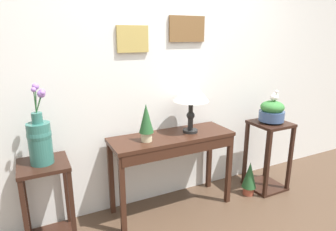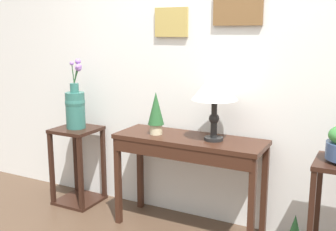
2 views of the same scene
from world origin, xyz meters
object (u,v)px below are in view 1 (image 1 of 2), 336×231
(pedestal_stand_right, at_px, (267,156))
(potted_plant_on_console, at_px, (146,121))
(pedestal_stand_left, at_px, (48,203))
(console_table, at_px, (173,147))
(planter_bowl_wide_right, at_px, (272,111))
(table_lamp, at_px, (191,92))
(potted_plant_floor, at_px, (249,177))
(flower_vase_tall_left, at_px, (40,138))

(pedestal_stand_right, bearing_deg, potted_plant_on_console, 176.56)
(pedestal_stand_left, bearing_deg, console_table, -1.79)
(pedestal_stand_right, height_order, planter_bowl_wide_right, planter_bowl_wide_right)
(console_table, height_order, pedestal_stand_left, console_table)
(table_lamp, height_order, pedestal_stand_right, table_lamp)
(potted_plant_floor, bearing_deg, table_lamp, 166.03)
(table_lamp, relative_size, potted_plant_on_console, 1.53)
(potted_plant_floor, bearing_deg, console_table, 170.73)
(potted_plant_on_console, height_order, potted_plant_floor, potted_plant_on_console)
(flower_vase_tall_left, xyz_separation_m, pedestal_stand_right, (2.28, -0.14, -0.54))
(console_table, height_order, pedestal_stand_right, pedestal_stand_right)
(pedestal_stand_right, bearing_deg, planter_bowl_wide_right, 3.35)
(potted_plant_on_console, distance_m, potted_plant_floor, 1.37)
(pedestal_stand_left, relative_size, pedestal_stand_right, 0.92)
(console_table, relative_size, flower_vase_tall_left, 1.90)
(table_lamp, height_order, flower_vase_tall_left, flower_vase_tall_left)
(flower_vase_tall_left, height_order, potted_plant_floor, flower_vase_tall_left)
(pedestal_stand_left, height_order, planter_bowl_wide_right, planter_bowl_wide_right)
(table_lamp, bearing_deg, flower_vase_tall_left, 179.48)
(potted_plant_on_console, bearing_deg, pedestal_stand_right, -3.44)
(potted_plant_on_console, bearing_deg, flower_vase_tall_left, 176.58)
(flower_vase_tall_left, bearing_deg, pedestal_stand_left, -161.85)
(flower_vase_tall_left, xyz_separation_m, planter_bowl_wide_right, (2.28, -0.14, -0.02))
(flower_vase_tall_left, distance_m, planter_bowl_wide_right, 2.28)
(pedestal_stand_left, xyz_separation_m, flower_vase_tall_left, (0.00, 0.00, 0.57))
(pedestal_stand_right, xyz_separation_m, planter_bowl_wide_right, (0.00, 0.00, 0.52))
(pedestal_stand_right, bearing_deg, flower_vase_tall_left, 176.57)
(planter_bowl_wide_right, xyz_separation_m, potted_plant_floor, (-0.28, -0.04, -0.70))
(console_table, distance_m, planter_bowl_wide_right, 1.17)
(console_table, xyz_separation_m, planter_bowl_wide_right, (1.14, -0.10, 0.25))
(pedestal_stand_right, bearing_deg, pedestal_stand_left, 176.58)
(pedestal_stand_left, xyz_separation_m, pedestal_stand_right, (2.28, -0.14, 0.03))
(pedestal_stand_left, bearing_deg, table_lamp, -0.51)
(flower_vase_tall_left, bearing_deg, potted_plant_floor, -5.05)
(table_lamp, xyz_separation_m, potted_plant_on_console, (-0.48, -0.04, -0.21))
(flower_vase_tall_left, distance_m, potted_plant_floor, 2.13)
(console_table, height_order, planter_bowl_wide_right, planter_bowl_wide_right)
(potted_plant_on_console, xyz_separation_m, flower_vase_tall_left, (-0.86, 0.05, -0.03))
(potted_plant_on_console, relative_size, pedestal_stand_right, 0.44)
(planter_bowl_wide_right, distance_m, potted_plant_floor, 0.76)
(console_table, distance_m, table_lamp, 0.55)
(pedestal_stand_left, xyz_separation_m, potted_plant_floor, (2.00, -0.18, -0.15))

